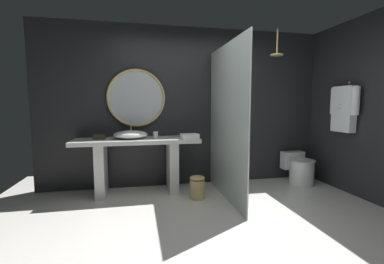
% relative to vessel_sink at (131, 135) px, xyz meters
% --- Properties ---
extents(ground_plane, '(5.76, 5.76, 0.00)m').
position_rel_vessel_sink_xyz_m(ground_plane, '(0.94, -1.56, -0.90)').
color(ground_plane, silver).
extents(back_wall_panel, '(4.80, 0.10, 2.60)m').
position_rel_vessel_sink_xyz_m(back_wall_panel, '(0.94, 0.34, 0.40)').
color(back_wall_panel, '#232326').
rests_on(back_wall_panel, ground_plane).
extents(side_wall_right, '(0.10, 2.47, 2.60)m').
position_rel_vessel_sink_xyz_m(side_wall_right, '(3.29, -0.80, 0.40)').
color(side_wall_right, '#232326').
rests_on(side_wall_right, ground_plane).
extents(vanity_counter, '(1.85, 0.58, 0.84)m').
position_rel_vessel_sink_xyz_m(vanity_counter, '(0.09, -0.02, -0.35)').
color(vanity_counter, silver).
rests_on(vanity_counter, ground_plane).
extents(vessel_sink, '(0.51, 0.42, 0.22)m').
position_rel_vessel_sink_xyz_m(vessel_sink, '(0.00, 0.00, 0.00)').
color(vessel_sink, white).
rests_on(vessel_sink, vanity_counter).
extents(tumbler_cup, '(0.07, 0.07, 0.10)m').
position_rel_vessel_sink_xyz_m(tumbler_cup, '(0.37, -0.02, -0.01)').
color(tumbler_cup, silver).
rests_on(tumbler_cup, vanity_counter).
extents(tissue_box, '(0.17, 0.10, 0.07)m').
position_rel_vessel_sink_xyz_m(tissue_box, '(-0.45, 0.03, -0.03)').
color(tissue_box, '#3D3323').
rests_on(tissue_box, vanity_counter).
extents(round_wall_mirror, '(0.91, 0.04, 0.91)m').
position_rel_vessel_sink_xyz_m(round_wall_mirror, '(0.09, 0.25, 0.55)').
color(round_wall_mirror, tan).
extents(shower_glass_panel, '(0.02, 1.55, 2.19)m').
position_rel_vessel_sink_xyz_m(shower_glass_panel, '(1.34, -0.49, 0.19)').
color(shower_glass_panel, silver).
rests_on(shower_glass_panel, ground_plane).
extents(rain_shower_head, '(0.19, 0.19, 0.41)m').
position_rel_vessel_sink_xyz_m(rain_shower_head, '(2.22, -0.24, 1.25)').
color(rain_shower_head, tan).
extents(hanging_bathrobe, '(0.20, 0.52, 0.76)m').
position_rel_vessel_sink_xyz_m(hanging_bathrobe, '(3.15, -0.60, 0.41)').
color(hanging_bathrobe, tan).
extents(toilet, '(0.41, 0.59, 0.51)m').
position_rel_vessel_sink_xyz_m(toilet, '(2.80, -0.08, -0.65)').
color(toilet, white).
rests_on(toilet, ground_plane).
extents(waste_bin, '(0.22, 0.22, 0.33)m').
position_rel_vessel_sink_xyz_m(waste_bin, '(0.93, -0.44, -0.73)').
color(waste_bin, tan).
rests_on(waste_bin, ground_plane).
extents(folded_hand_towel, '(0.28, 0.21, 0.08)m').
position_rel_vessel_sink_xyz_m(folded_hand_towel, '(0.86, -0.21, -0.02)').
color(folded_hand_towel, white).
rests_on(folded_hand_towel, vanity_counter).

